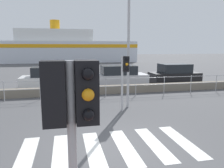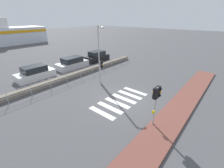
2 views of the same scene
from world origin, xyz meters
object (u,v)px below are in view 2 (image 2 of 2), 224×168
parked_car_silver (72,63)px  streetlamp (100,49)px  parked_car_white (35,73)px  traffic_light_far (101,67)px  traffic_light_near (156,96)px  parked_car_black (97,57)px

parked_car_silver → streetlamp: bearing=-99.5°
streetlamp → parked_car_white: size_ratio=1.42×
parked_car_white → traffic_light_far: bearing=-61.5°
parked_car_white → streetlamp: bearing=-57.9°
traffic_light_near → parked_car_white: (-1.11, 13.63, -1.48)m
traffic_light_far → parked_car_white: traffic_light_far is taller
streetlamp → parked_car_silver: (1.05, 6.30, -2.90)m
parked_car_silver → parked_car_black: (4.62, 0.00, 0.02)m
traffic_light_near → parked_car_black: size_ratio=0.70×
parked_car_black → parked_car_white: bearing=180.0°
traffic_light_far → traffic_light_near: bearing=-110.0°
streetlamp → parked_car_silver: size_ratio=1.34×
parked_car_silver → parked_car_black: 4.62m
traffic_light_near → parked_car_black: (8.51, 13.63, -1.45)m
traffic_light_far → parked_car_silver: bearing=78.4°
parked_car_white → parked_car_black: 9.62m
parked_car_white → parked_car_black: (9.62, -0.00, 0.02)m
streetlamp → traffic_light_far: bearing=-129.6°
traffic_light_near → parked_car_black: 16.13m
streetlamp → parked_car_black: 8.96m
traffic_light_near → traffic_light_far: size_ratio=1.10×
traffic_light_far → streetlamp: bearing=50.4°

